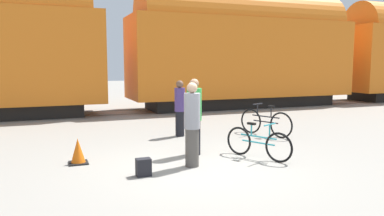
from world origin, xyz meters
name	(u,v)px	position (x,y,z in m)	size (l,w,h in m)	color
ground_plane	(197,166)	(0.00, 0.00, 0.00)	(80.00, 80.00, 0.00)	gray
freight_train	(116,44)	(0.00, 9.28, 2.97)	(48.63, 2.83, 5.60)	black
rail_near	(121,114)	(0.00, 8.56, 0.01)	(60.63, 0.07, 0.01)	#4C4238
rail_far	(115,111)	(0.00, 10.00, 0.01)	(60.63, 0.07, 0.01)	#4C4238
bicycle_teal	(258,143)	(1.53, 0.09, 0.36)	(0.81, 1.56, 0.83)	black
bicycle_black	(265,122)	(3.18, 2.37, 0.40)	(0.74, 1.74, 0.95)	black
person_in_green	(194,117)	(0.32, 0.96, 0.90)	(0.35, 0.35, 1.80)	black
person_in_purple	(180,108)	(0.77, 3.23, 0.84)	(0.31, 0.31, 1.66)	black
person_in_grey	(192,125)	(-0.10, 0.03, 0.89)	(0.34, 0.34, 1.76)	#514C47
backpack	(144,167)	(-1.21, -0.26, 0.17)	(0.28, 0.20, 0.34)	black
traffic_cone	(78,152)	(-2.31, 1.13, 0.25)	(0.40, 0.40, 0.55)	black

